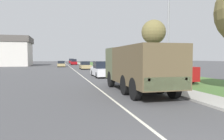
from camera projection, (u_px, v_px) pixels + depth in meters
name	position (u px, v px, depth m)	size (l,w,h in m)	color
ground_plane	(72.00, 68.00, 42.30)	(180.00, 180.00, 0.00)	#4C4C4F
lane_centre_stripe	(72.00, 68.00, 42.30)	(0.12, 120.00, 0.00)	silver
sidewalk_right	(95.00, 68.00, 43.37)	(1.80, 120.00, 0.12)	#ADAAA3
grass_strip_right	(116.00, 68.00, 44.43)	(7.00, 120.00, 0.02)	#4C7538
military_truck	(138.00, 66.00, 13.24)	(2.41, 7.54, 2.78)	#545B3D
car_nearest_ahead	(102.00, 70.00, 24.00)	(1.85, 4.89, 1.69)	silver
car_second_ahead	(85.00, 66.00, 39.89)	(1.76, 4.35, 1.42)	tan
car_third_ahead	(61.00, 64.00, 49.57)	(1.71, 4.08, 1.36)	tan
car_fourth_ahead	(74.00, 62.00, 63.80)	(1.73, 4.76, 1.69)	maroon
car_farthest_ahead	(71.00, 61.00, 77.61)	(1.71, 4.15, 1.74)	maroon
pickup_truck	(169.00, 71.00, 19.27)	(1.98, 5.51, 1.83)	maroon
lamp_post	(166.00, 17.00, 14.87)	(1.69, 0.24, 8.16)	gray
tree_mid_right	(154.00, 33.00, 22.43)	(2.50, 2.50, 5.97)	brown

